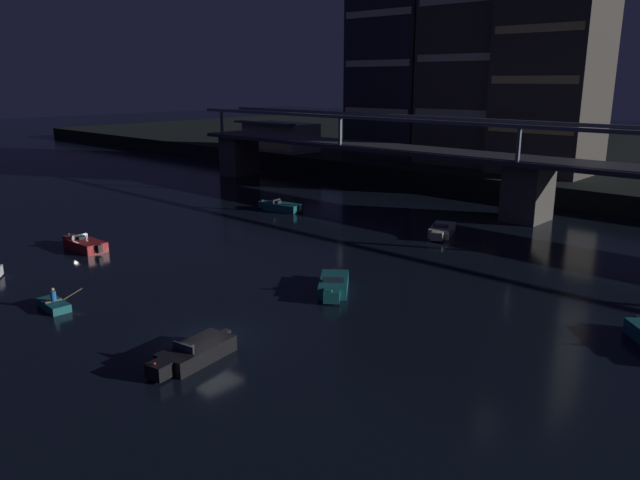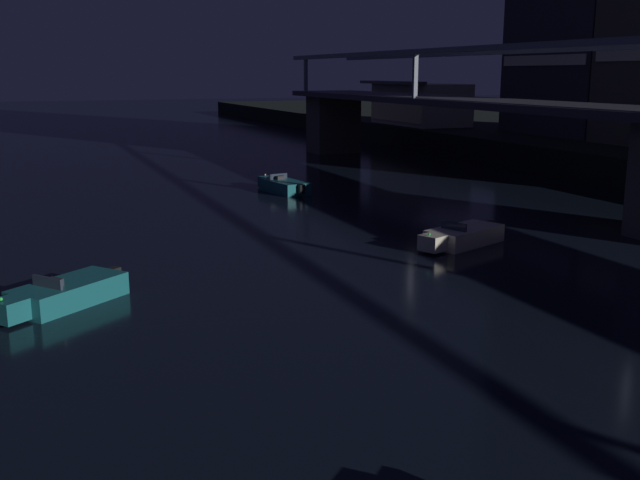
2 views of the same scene
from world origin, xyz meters
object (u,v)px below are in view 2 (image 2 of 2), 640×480
at_px(waterfront_pavilion, 419,104).
at_px(speedboat_near_right, 462,236).
at_px(speedboat_mid_right, 283,186).
at_px(speedboat_far_left, 64,294).

relative_size(waterfront_pavilion, speedboat_near_right, 2.45).
xyz_separation_m(waterfront_pavilion, speedboat_mid_right, (26.14, -24.98, -4.02)).
bearing_deg(speedboat_near_right, speedboat_far_left, -81.07).
relative_size(speedboat_near_right, speedboat_mid_right, 0.97).
xyz_separation_m(speedboat_near_right, speedboat_far_left, (2.76, -17.57, 0.00)).
distance_m(waterfront_pavilion, speedboat_mid_right, 36.38).
bearing_deg(speedboat_far_left, speedboat_mid_right, 143.82).
bearing_deg(speedboat_near_right, waterfront_pavilion, 152.92).
xyz_separation_m(speedboat_mid_right, speedboat_far_left, (20.64, -15.10, 0.00)).
height_order(speedboat_near_right, speedboat_far_left, same).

